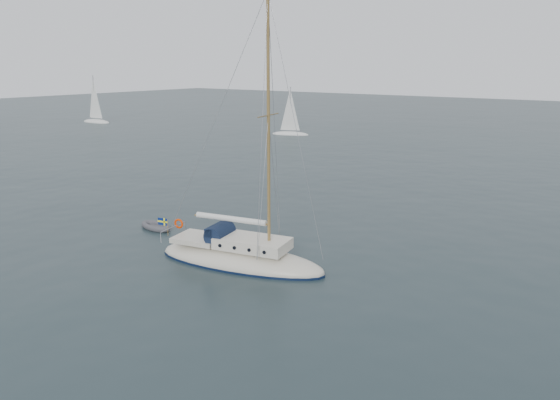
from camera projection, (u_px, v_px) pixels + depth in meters
The scene contains 5 objects.
ground at pixel (274, 273), 27.97m from camera, with size 300.00×300.00×0.00m, color black.
sailboat at pixel (240, 244), 29.03m from camera, with size 10.10×3.02×14.38m.
dinghy at pixel (156, 226), 35.43m from camera, with size 2.68×1.21×0.38m.
distant_yacht_a at pixel (95, 101), 97.16m from camera, with size 6.61×3.53×8.76m.
distant_yacht_c at pixel (290, 113), 80.70m from camera, with size 5.64×3.01×7.48m.
Camera 1 is at (15.52, -21.11, 10.50)m, focal length 35.00 mm.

